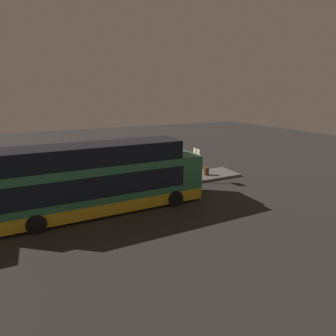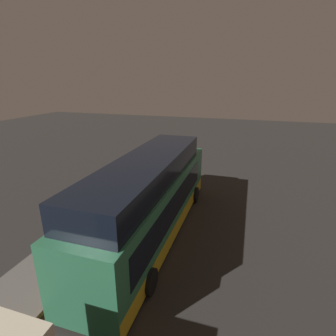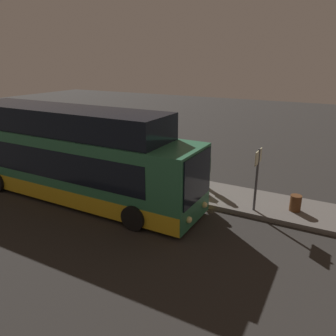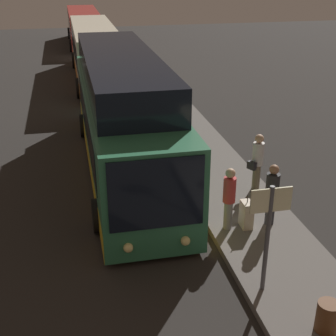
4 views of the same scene
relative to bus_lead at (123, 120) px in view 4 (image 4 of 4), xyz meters
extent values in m
plane|color=#2B2826|center=(1.88, 0.06, -1.77)|extent=(80.00, 80.00, 0.00)
cube|color=#605B56|center=(1.88, 2.96, -1.67)|extent=(20.00, 2.59, 0.19)
cube|color=#2D704C|center=(0.12, 0.00, -0.22)|extent=(11.86, 2.55, 2.78)
cube|color=gold|center=(0.12, 0.00, -1.25)|extent=(11.81, 2.57, 0.70)
cube|color=black|center=(-0.18, 0.00, 0.12)|extent=(9.73, 2.58, 1.22)
cube|color=black|center=(6.07, 0.00, 0.18)|extent=(0.06, 2.24, 1.78)
sphere|color=#F9E58C|center=(6.09, 0.70, -1.15)|extent=(0.24, 0.24, 0.24)
sphere|color=#F9E58C|center=(6.09, -0.70, -1.15)|extent=(0.24, 0.24, 0.24)
cylinder|color=black|center=(4.15, 1.27, -1.30)|extent=(0.95, 0.30, 0.95)
cylinder|color=black|center=(4.15, -1.27, -1.30)|extent=(0.95, 0.30, 0.95)
cylinder|color=black|center=(-3.56, 1.27, -1.30)|extent=(0.95, 0.30, 0.95)
cylinder|color=black|center=(-3.56, -1.27, -1.30)|extent=(0.95, 0.30, 0.95)
cube|color=black|center=(-0.36, 0.00, 1.70)|extent=(10.09, 2.35, 1.06)
cube|color=beige|center=(-13.69, 0.00, -0.07)|extent=(11.76, 2.41, 3.03)
cube|color=orange|center=(-13.69, 0.00, -1.23)|extent=(11.70, 2.43, 0.70)
cube|color=black|center=(-13.98, 0.00, 0.30)|extent=(9.64, 2.44, 1.33)
cube|color=black|center=(-7.79, 0.00, 0.38)|extent=(0.06, 2.12, 1.94)
sphere|color=#F9E58C|center=(-7.77, 0.66, -1.13)|extent=(0.24, 0.24, 0.24)
sphere|color=#F9E58C|center=(-7.77, -0.66, -1.13)|extent=(0.24, 0.24, 0.24)
cylinder|color=black|center=(-9.69, 1.21, -1.24)|extent=(1.06, 0.30, 1.06)
cylinder|color=black|center=(-9.69, -1.21, -1.24)|extent=(1.06, 0.30, 1.06)
cylinder|color=black|center=(-17.33, 1.21, -1.24)|extent=(1.06, 0.30, 1.06)
cylinder|color=black|center=(-17.33, -1.21, -1.24)|extent=(1.06, 0.30, 1.06)
cube|color=maroon|center=(-27.13, 0.00, -0.28)|extent=(10.59, 2.46, 2.63)
cube|color=black|center=(-27.13, 0.00, -1.24)|extent=(10.54, 2.48, 0.70)
cube|color=black|center=(-27.39, 0.00, 0.04)|extent=(8.68, 2.49, 1.16)
cube|color=black|center=(-21.82, 0.00, 0.09)|extent=(0.06, 2.16, 1.68)
sphere|color=#F9E58C|center=(-21.80, 0.68, -1.14)|extent=(0.24, 0.24, 0.24)
sphere|color=#F9E58C|center=(-21.80, -0.68, -1.14)|extent=(0.24, 0.24, 0.24)
cylinder|color=black|center=(-23.53, 1.23, -1.27)|extent=(1.01, 0.30, 1.01)
cylinder|color=black|center=(-23.53, -1.23, -1.27)|extent=(1.01, 0.30, 1.01)
cylinder|color=black|center=(-30.41, 1.23, -1.27)|extent=(1.01, 0.30, 1.01)
cylinder|color=black|center=(-30.41, -1.23, -1.27)|extent=(1.01, 0.30, 1.01)
cylinder|color=gray|center=(5.07, 2.14, -1.18)|extent=(0.33, 0.33, 0.80)
cylinder|color=#BF3333|center=(5.07, 2.14, -0.43)|extent=(0.47, 0.47, 0.70)
sphere|color=tan|center=(5.07, 2.14, 0.05)|extent=(0.26, 0.26, 0.26)
cylinder|color=#6B604C|center=(3.00, 3.78, -1.16)|extent=(0.33, 0.33, 0.84)
cylinder|color=silver|center=(3.00, 3.78, -0.38)|extent=(0.47, 0.47, 0.73)
sphere|color=tan|center=(3.00, 3.78, 0.12)|extent=(0.27, 0.27, 0.27)
cube|color=black|center=(3.13, 3.54, -0.69)|extent=(0.31, 0.26, 0.24)
cylinder|color=#2D2D33|center=(5.09, 3.34, -1.18)|extent=(0.32, 0.32, 0.80)
cylinder|color=#262628|center=(5.09, 3.34, -0.42)|extent=(0.46, 0.46, 0.70)
sphere|color=#9E7051|center=(5.09, 3.34, 0.06)|extent=(0.26, 0.26, 0.26)
cube|color=beige|center=(5.12, 2.65, -1.20)|extent=(0.43, 0.27, 0.75)
cylinder|color=black|center=(5.12, 2.65, -0.71)|extent=(0.02, 0.02, 0.24)
cylinder|color=#4C4C51|center=(7.68, 2.07, -0.31)|extent=(0.10, 0.10, 2.54)
cube|color=beige|center=(7.68, 2.07, 0.64)|extent=(0.04, 0.89, 0.53)
cylinder|color=#593319|center=(9.13, 2.78, -1.25)|extent=(0.44, 0.44, 0.65)
camera|label=1|loc=(-2.76, -14.62, 4.85)|focal=28.00mm
camera|label=2|loc=(-10.49, -4.14, 5.45)|focal=28.00mm
camera|label=3|loc=(10.36, -10.05, 4.21)|focal=35.00mm
camera|label=4|loc=(15.42, -1.76, 5.12)|focal=50.00mm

